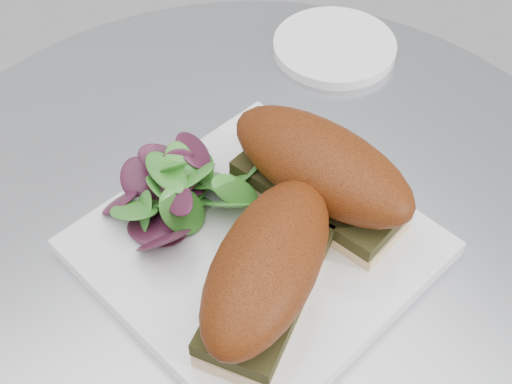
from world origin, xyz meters
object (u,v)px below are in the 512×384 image
sandwich_left (267,271)px  saucer (335,47)px  plate (256,248)px  sandwich_right (321,171)px

sandwich_left → saucer: 0.35m
plate → saucer: 0.29m
sandwich_right → saucer: sandwich_right is taller
plate → sandwich_right: size_ratio=1.32×
sandwich_left → sandwich_right: bearing=-1.6°
saucer → sandwich_right: bearing=-135.1°
sandwich_left → sandwich_right: 0.11m
sandwich_right → saucer: size_ratio=1.39×
plate → saucer: plate is taller
plate → saucer: bearing=35.5°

